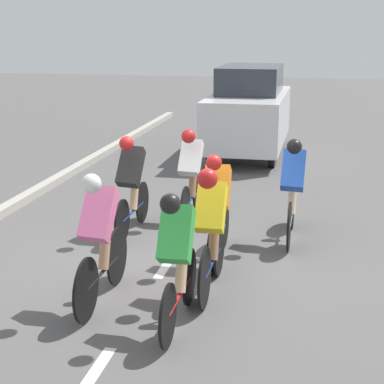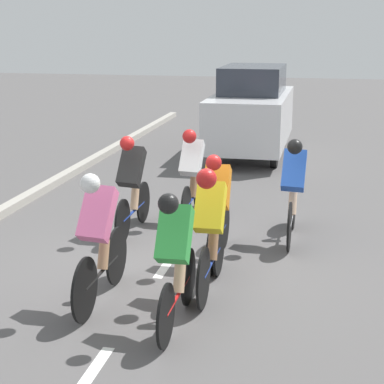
# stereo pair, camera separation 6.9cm
# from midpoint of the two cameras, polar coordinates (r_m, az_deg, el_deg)

# --- Properties ---
(ground_plane) EXTENTS (60.00, 60.00, 0.00)m
(ground_plane) POSITION_cam_midpoint_polar(r_m,az_deg,el_deg) (8.63, -1.78, -6.10)
(ground_plane) COLOR #565454
(lane_stripe_mid) EXTENTS (0.12, 1.40, 0.01)m
(lane_stripe_mid) POSITION_cam_midpoint_polar(r_m,az_deg,el_deg) (8.69, -1.68, -5.95)
(lane_stripe_mid) COLOR white
(lane_stripe_mid) RESTS_ON ground
(lane_stripe_far) EXTENTS (0.12, 1.40, 0.01)m
(lane_stripe_far) POSITION_cam_midpoint_polar(r_m,az_deg,el_deg) (11.67, 2.06, -0.49)
(lane_stripe_far) COLOR white
(lane_stripe_far) RESTS_ON ground
(cyclist_orange) EXTENTS (0.34, 1.69, 1.50)m
(cyclist_orange) POSITION_cam_midpoint_polar(r_m,az_deg,el_deg) (8.36, 2.53, -1.19)
(cyclist_orange) COLOR black
(cyclist_orange) RESTS_ON ground
(cyclist_pink) EXTENTS (0.35, 1.75, 1.57)m
(cyclist_pink) POSITION_cam_midpoint_polar(r_m,az_deg,el_deg) (7.15, -8.01, -3.85)
(cyclist_pink) COLOR black
(cyclist_pink) RESTS_ON ground
(cyclist_green) EXTENTS (0.33, 1.67, 1.51)m
(cyclist_green) POSITION_cam_midpoint_polar(r_m,az_deg,el_deg) (6.55, -1.17, -5.70)
(cyclist_green) COLOR black
(cyclist_green) RESTS_ON ground
(cyclist_black) EXTENTS (0.35, 1.70, 1.53)m
(cyclist_black) POSITION_cam_midpoint_polar(r_m,az_deg,el_deg) (9.52, -5.16, 0.88)
(cyclist_black) COLOR black
(cyclist_black) RESTS_ON ground
(cyclist_white) EXTENTS (0.34, 1.62, 1.51)m
(cyclist_white) POSITION_cam_midpoint_polar(r_m,az_deg,el_deg) (10.17, 0.19, 1.83)
(cyclist_white) COLOR black
(cyclist_white) RESTS_ON ground
(cyclist_yellow) EXTENTS (0.33, 1.70, 1.55)m
(cyclist_yellow) POSITION_cam_midpoint_polar(r_m,az_deg,el_deg) (7.37, 1.92, -3.12)
(cyclist_yellow) COLOR black
(cyclist_yellow) RESTS_ON ground
(cyclist_blue) EXTENTS (0.34, 1.74, 1.54)m
(cyclist_blue) POSITION_cam_midpoint_polar(r_m,az_deg,el_deg) (9.29, 9.19, 0.39)
(cyclist_blue) COLOR black
(cyclist_blue) RESTS_ON ground
(support_car) EXTENTS (1.70, 4.11, 2.10)m
(support_car) POSITION_cam_midpoint_polar(r_m,az_deg,el_deg) (15.41, 5.45, 7.19)
(support_car) COLOR black
(support_car) RESTS_ON ground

